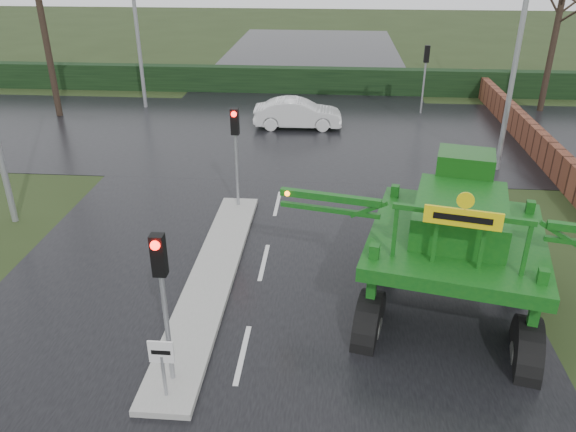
# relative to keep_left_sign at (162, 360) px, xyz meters

# --- Properties ---
(ground) EXTENTS (140.00, 140.00, 0.00)m
(ground) POSITION_rel_keep_left_sign_xyz_m (1.30, 1.50, -1.06)
(ground) COLOR black
(ground) RESTS_ON ground
(road_main) EXTENTS (14.00, 80.00, 0.02)m
(road_main) POSITION_rel_keep_left_sign_xyz_m (1.30, 11.50, -1.05)
(road_main) COLOR black
(road_main) RESTS_ON ground
(road_cross) EXTENTS (80.00, 12.00, 0.02)m
(road_cross) POSITION_rel_keep_left_sign_xyz_m (1.30, 17.50, -1.05)
(road_cross) COLOR black
(road_cross) RESTS_ON ground
(median_island) EXTENTS (1.20, 10.00, 0.16)m
(median_island) POSITION_rel_keep_left_sign_xyz_m (0.00, 4.50, -0.97)
(median_island) COLOR gray
(median_island) RESTS_ON ground
(hedge_row) EXTENTS (44.00, 0.90, 1.50)m
(hedge_row) POSITION_rel_keep_left_sign_xyz_m (1.30, 25.50, -0.31)
(hedge_row) COLOR black
(hedge_row) RESTS_ON ground
(brick_wall) EXTENTS (0.40, 20.00, 1.20)m
(brick_wall) POSITION_rel_keep_left_sign_xyz_m (11.80, 17.50, -0.46)
(brick_wall) COLOR #592D1E
(brick_wall) RESTS_ON ground
(keep_left_sign) EXTENTS (0.50, 0.07, 1.35)m
(keep_left_sign) POSITION_rel_keep_left_sign_xyz_m (0.00, 0.00, 0.00)
(keep_left_sign) COLOR gray
(keep_left_sign) RESTS_ON ground
(traffic_signal_near) EXTENTS (0.26, 0.33, 3.52)m
(traffic_signal_near) POSITION_rel_keep_left_sign_xyz_m (0.00, 0.49, 1.53)
(traffic_signal_near) COLOR gray
(traffic_signal_near) RESTS_ON ground
(traffic_signal_mid) EXTENTS (0.26, 0.33, 3.52)m
(traffic_signal_mid) POSITION_rel_keep_left_sign_xyz_m (0.00, 8.99, 1.53)
(traffic_signal_mid) COLOR gray
(traffic_signal_mid) RESTS_ON ground
(traffic_signal_far) EXTENTS (0.26, 0.33, 3.52)m
(traffic_signal_far) POSITION_rel_keep_left_sign_xyz_m (7.80, 21.51, 1.53)
(traffic_signal_far) COLOR gray
(traffic_signal_far) RESTS_ON ground
(street_light_right) EXTENTS (3.85, 0.30, 10.00)m
(street_light_right) POSITION_rel_keep_left_sign_xyz_m (9.49, 13.50, 4.93)
(street_light_right) COLOR gray
(street_light_right) RESTS_ON ground
(crop_sprayer) EXTENTS (8.50, 6.14, 4.85)m
(crop_sprayer) POSITION_rel_keep_left_sign_xyz_m (4.19, 2.86, 1.23)
(crop_sprayer) COLOR black
(crop_sprayer) RESTS_ON ground
(white_sedan) EXTENTS (4.30, 1.63, 1.40)m
(white_sedan) POSITION_rel_keep_left_sign_xyz_m (1.42, 18.42, -1.06)
(white_sedan) COLOR silver
(white_sedan) RESTS_ON ground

